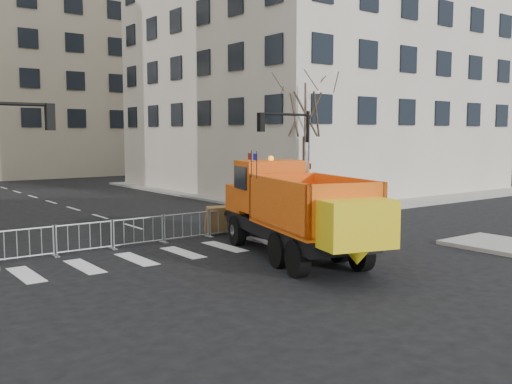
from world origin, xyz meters
TOP-DOWN VIEW (x-y plane):
  - ground at (0.00, 0.00)m, footprint 120.00×120.00m
  - sidewalk_back at (0.00, 8.50)m, footprint 64.00×5.00m
  - traffic_light_right at (8.50, 9.50)m, footprint 0.18×0.18m
  - crowd_barriers at (-0.75, 7.60)m, footprint 12.60×0.60m
  - street_tree at (9.20, 10.50)m, footprint 3.00×3.00m
  - plow_truck at (1.55, 2.40)m, footprint 5.34×10.46m
  - cop_a at (2.68, 7.00)m, footprint 0.68×0.45m
  - cop_b at (2.90, 7.00)m, footprint 1.14×1.07m
  - cop_c at (2.51, 6.69)m, footprint 1.01×0.84m
  - newspaper_box at (3.44, 7.19)m, footprint 0.50×0.45m

SIDE VIEW (x-z plane):
  - ground at x=0.00m, z-range 0.00..0.00m
  - sidewalk_back at x=0.00m, z-range 0.00..0.15m
  - crowd_barriers at x=-0.75m, z-range 0.00..1.10m
  - newspaper_box at x=3.44m, z-range 0.15..1.25m
  - cop_c at x=2.51m, z-range 0.00..1.61m
  - cop_a at x=2.68m, z-range 0.00..1.86m
  - cop_b at x=2.90m, z-range 0.00..1.87m
  - plow_truck at x=1.55m, z-range -0.22..3.71m
  - traffic_light_right at x=8.50m, z-range 0.00..5.40m
  - street_tree at x=9.20m, z-range 0.00..7.50m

